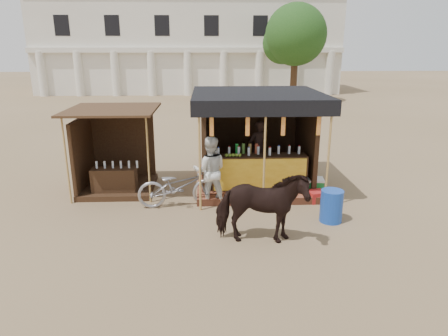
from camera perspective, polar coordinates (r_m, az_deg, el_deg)
ground at (r=8.87m, az=0.43°, el=-9.87°), size 120.00×120.00×0.00m
main_stall at (r=11.73m, az=4.56°, el=2.23°), size 3.60×3.61×2.78m
secondary_stall at (r=11.90m, az=-15.76°, el=0.97°), size 2.40×2.40×2.38m
cow at (r=8.35m, az=5.29°, el=-5.67°), size 1.96×1.01×1.60m
motorbike at (r=10.35m, az=-6.44°, el=-2.58°), size 2.19×0.96×1.11m
bystander at (r=10.37m, az=-2.02°, el=-0.40°), size 0.88×0.69×1.81m
blue_barrel at (r=9.81m, az=15.09°, el=-5.26°), size 0.66×0.66×0.78m
red_crate at (r=11.01m, az=13.06°, el=-3.97°), size 0.53×0.50×0.30m
cooler at (r=11.53m, az=12.40°, el=-2.52°), size 0.68×0.51×0.46m
background_building at (r=37.88m, az=-5.02°, el=16.92°), size 26.00×7.45×8.18m
tree at (r=30.68m, az=9.78°, el=17.95°), size 4.50×4.40×7.00m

